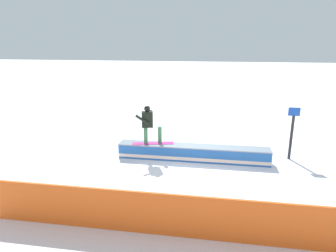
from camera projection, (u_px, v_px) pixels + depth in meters
name	position (u px, v px, depth m)	size (l,w,h in m)	color
ground_plane	(193.00, 160.00, 10.93)	(120.00, 120.00, 0.00)	white
grind_box	(193.00, 153.00, 10.86)	(5.52, 0.66, 0.56)	blue
snowboarder	(149.00, 123.00, 10.79)	(1.55, 0.67, 1.44)	#BD2881
safety_fence	(174.00, 215.00, 6.50)	(8.84, 0.06, 1.03)	#F35B1A
trail_marker	(292.00, 132.00, 10.76)	(0.40, 0.10, 1.95)	#262628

